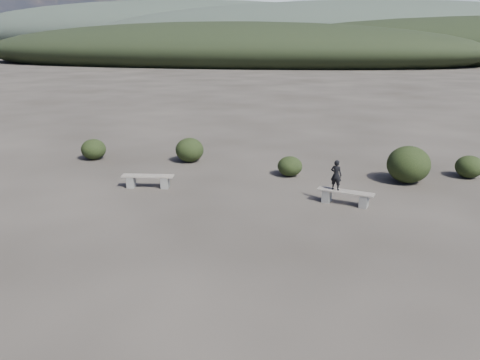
# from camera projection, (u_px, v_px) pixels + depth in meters

# --- Properties ---
(ground) EXTENTS (1200.00, 1200.00, 0.00)m
(ground) POSITION_uv_depth(u_px,v_px,m) (188.00, 259.00, 11.80)
(ground) COLOR #2C2722
(ground) RESTS_ON ground
(bench_left) EXTENTS (1.96, 0.72, 0.48)m
(bench_left) POSITION_uv_depth(u_px,v_px,m) (148.00, 180.00, 17.39)
(bench_left) COLOR slate
(bench_left) RESTS_ON ground
(bench_right) EXTENTS (1.92, 0.79, 0.47)m
(bench_right) POSITION_uv_depth(u_px,v_px,m) (345.00, 196.00, 15.63)
(bench_right) COLOR slate
(bench_right) RESTS_ON ground
(seated_person) EXTENTS (0.43, 0.35, 1.03)m
(seated_person) POSITION_uv_depth(u_px,v_px,m) (336.00, 175.00, 15.57)
(seated_person) COLOR black
(seated_person) RESTS_ON bench_right
(shrub_b) EXTENTS (1.26, 1.26, 1.08)m
(shrub_b) POSITION_uv_depth(u_px,v_px,m) (190.00, 150.00, 20.99)
(shrub_b) COLOR black
(shrub_b) RESTS_ON ground
(shrub_c) EXTENTS (1.00, 1.00, 0.80)m
(shrub_c) POSITION_uv_depth(u_px,v_px,m) (290.00, 166.00, 18.86)
(shrub_c) COLOR black
(shrub_c) RESTS_ON ground
(shrub_d) EXTENTS (1.63, 1.63, 1.42)m
(shrub_d) POSITION_uv_depth(u_px,v_px,m) (409.00, 164.00, 17.92)
(shrub_d) COLOR black
(shrub_d) RESTS_ON ground
(shrub_e) EXTENTS (1.07, 1.07, 0.90)m
(shrub_e) POSITION_uv_depth(u_px,v_px,m) (469.00, 167.00, 18.61)
(shrub_e) COLOR black
(shrub_e) RESTS_ON ground
(shrub_f) EXTENTS (1.11, 1.11, 0.94)m
(shrub_f) POSITION_uv_depth(u_px,v_px,m) (94.00, 149.00, 21.43)
(shrub_f) COLOR black
(shrub_f) RESTS_ON ground
(mountain_ridges) EXTENTS (500.00, 400.00, 56.00)m
(mountain_ridges) POSITION_uv_depth(u_px,v_px,m) (338.00, 30.00, 326.16)
(mountain_ridges) COLOR black
(mountain_ridges) RESTS_ON ground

